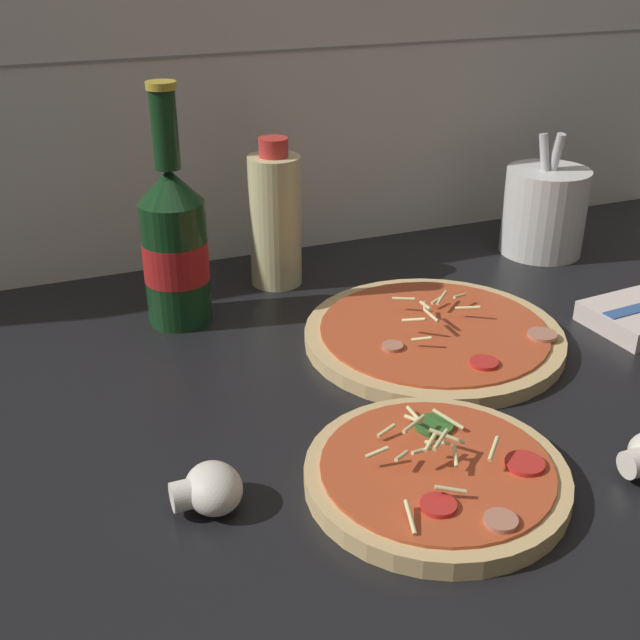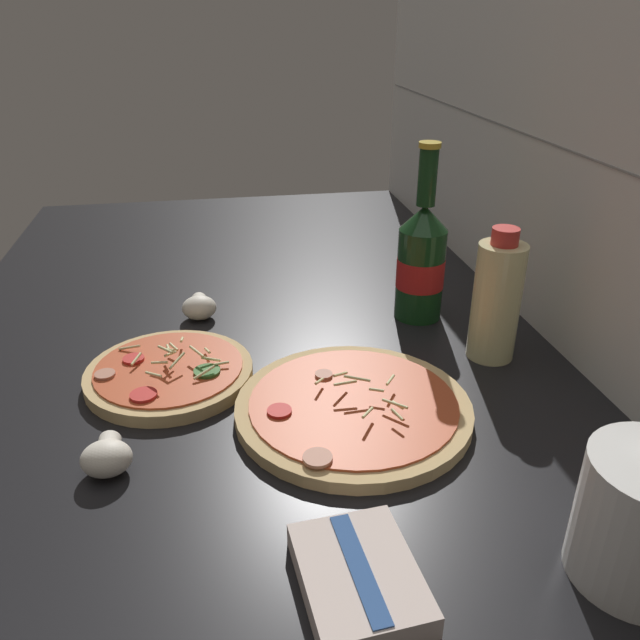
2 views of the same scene
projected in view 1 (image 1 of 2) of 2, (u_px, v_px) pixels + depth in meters
counter_slab at (291, 453)px, 73.50cm from camera, size 160.00×90.00×2.50cm
tile_backsplash at (162, 57)px, 98.48cm from camera, size 160.00×1.13×60.00cm
pizza_near at (436, 475)px, 66.97cm from camera, size 22.16×22.16×4.89cm
pizza_far at (434, 336)px, 89.62cm from camera, size 28.89×28.89×5.02cm
beer_bottle at (175, 243)px, 91.03cm from camera, size 7.53×7.53×27.59cm
oil_bottle at (275, 219)px, 101.24cm from camera, size 6.60×6.60×19.01cm
mushroom_left at (210, 489)px, 63.91cm from camera, size 5.71×5.44×3.81cm
utensil_crock at (544, 210)px, 112.07cm from camera, size 11.46×11.46×17.26cm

